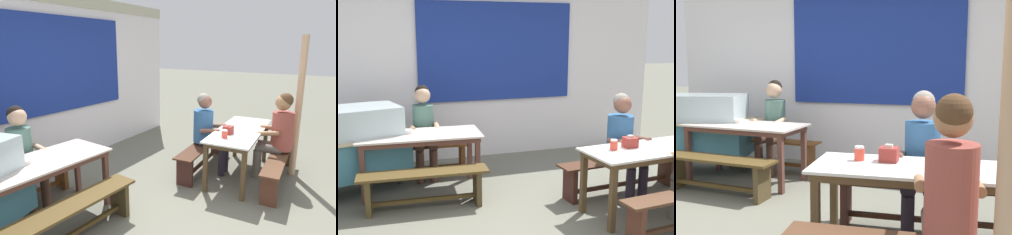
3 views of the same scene
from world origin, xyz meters
The scene contains 13 objects.
ground_plane centered at (0.00, 0.00, 0.00)m, with size 40.00×40.00×0.00m, color #686758.
backdrop_wall centered at (0.01, 2.57, 1.48)m, with size 6.10×0.23×2.83m.
dining_table_far centered at (-1.16, 1.26, 0.67)m, with size 1.56×0.79×0.75m.
dining_table_near centered at (1.26, -0.19, 0.67)m, with size 1.75×0.78×0.75m.
bench_far_back centered at (-1.13, 1.84, 0.28)m, with size 1.49×0.38×0.44m.
bench_far_front centered at (-1.20, 0.67, 0.30)m, with size 1.48×0.40×0.44m.
bench_near_back centered at (1.22, 0.39, 0.29)m, with size 1.74×0.42×0.44m.
food_cart centered at (-2.03, 1.42, 0.64)m, with size 1.90×1.23×1.09m.
person_right_near_table centered at (1.17, 0.32, 0.72)m, with size 0.44×0.58×1.27m.
person_center_facing centered at (-1.05, 1.77, 0.73)m, with size 0.41×0.51×1.29m.
tissue_box centered at (0.97, -0.11, 0.80)m, with size 0.14×0.13×0.14m.
condiment_jar centered at (0.74, -0.14, 0.80)m, with size 0.08×0.08×0.11m.
soup_bowl centered at (-1.31, 1.32, 0.77)m, with size 0.13×0.13×0.05m, color silver.
Camera 2 is at (-1.72, -3.87, 1.97)m, focal length 44.31 mm.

